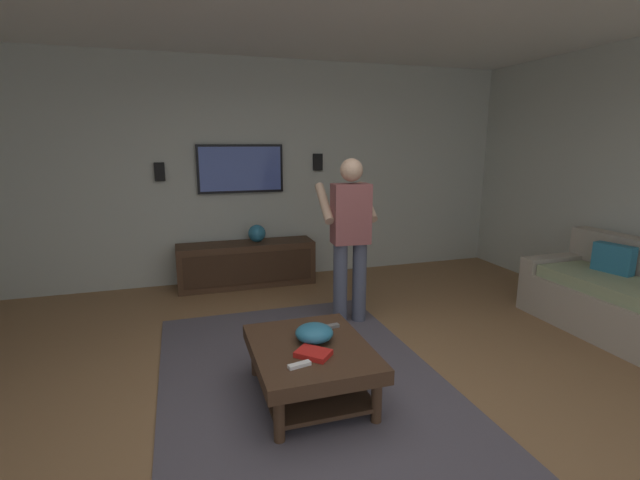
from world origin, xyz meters
The scene contains 16 objects.
ground_plane centered at (0.00, 0.00, 0.00)m, with size 8.52×8.52×0.00m, color olive.
wall_back_tv centered at (3.17, 0.00, 1.41)m, with size 0.10×7.30×2.81m, color #B2B7AD.
area_rug centered at (0.31, 0.09, 0.01)m, with size 3.11×2.09×0.01m, color #514C56.
couch centered at (0.19, -3.04, 0.32)m, with size 1.90×0.86×0.87m.
coffee_table centered at (0.11, 0.09, 0.30)m, with size 1.00×0.80×0.40m.
media_console centered at (2.83, 0.13, 0.28)m, with size 0.45×1.70×0.55m.
tv centered at (3.07, 0.13, 1.46)m, with size 0.05×1.08×0.61m.
person_standing centered at (1.33, -0.68, 0.93)m, with size 0.56×0.56×1.64m.
bowl centered at (0.16, 0.04, 0.46)m, with size 0.27×0.27×0.12m, color teal.
remote_white centered at (-0.17, 0.24, 0.41)m, with size 0.15×0.04×0.02m, color white.
remote_black centered at (0.30, 0.10, 0.41)m, with size 0.15×0.04×0.02m, color black.
remote_grey centered at (0.35, -0.13, 0.41)m, with size 0.15×0.04×0.02m, color slate.
book centered at (-0.05, 0.12, 0.42)m, with size 0.22×0.16×0.04m, color red.
vase_round centered at (2.85, -0.01, 0.66)m, with size 0.22×0.22×0.22m, color teal.
wall_speaker_left centered at (3.09, -0.89, 1.53)m, with size 0.06×0.12×0.22m, color black.
wall_speaker_right centered at (3.09, 1.10, 1.44)m, with size 0.06×0.12×0.22m, color black.
Camera 1 is at (-2.68, 0.90, 1.79)m, focal length 25.15 mm.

